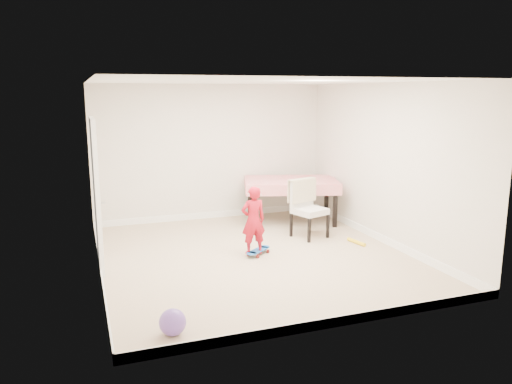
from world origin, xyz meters
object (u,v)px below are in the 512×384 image
object	(u,v)px
dining_table	(291,201)
skateboard	(258,252)
dining_chair	(310,209)
balloon	(173,322)
child	(253,223)

from	to	relation	value
dining_table	skateboard	xyz separation A→B (m)	(-1.27, -1.68, -0.37)
dining_chair	balloon	size ratio (longest dim) A/B	3.55
dining_chair	skateboard	world-z (taller)	dining_chair
dining_table	balloon	size ratio (longest dim) A/B	6.19
dining_chair	child	xyz separation A→B (m)	(-1.23, -0.60, 0.02)
balloon	skateboard	bearing A→B (deg)	51.18
dining_chair	child	bearing A→B (deg)	-172.43
dining_chair	balloon	bearing A→B (deg)	-154.95
dining_table	skateboard	distance (m)	2.13
balloon	dining_table	bearing A→B (deg)	51.92
dining_chair	balloon	world-z (taller)	dining_chair
dining_table	child	world-z (taller)	child
dining_chair	balloon	xyz separation A→B (m)	(-2.85, -2.71, -0.36)
dining_chair	child	world-z (taller)	child
child	balloon	size ratio (longest dim) A/B	3.72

